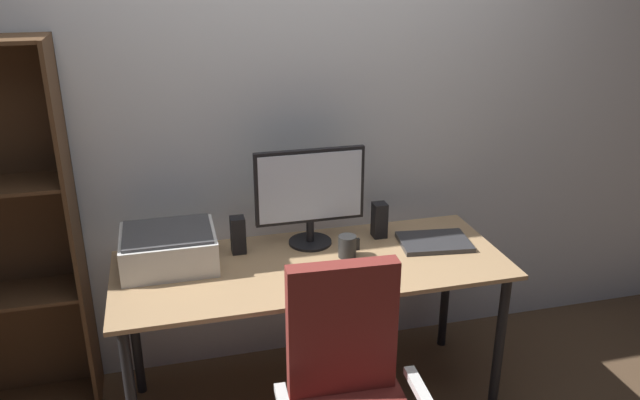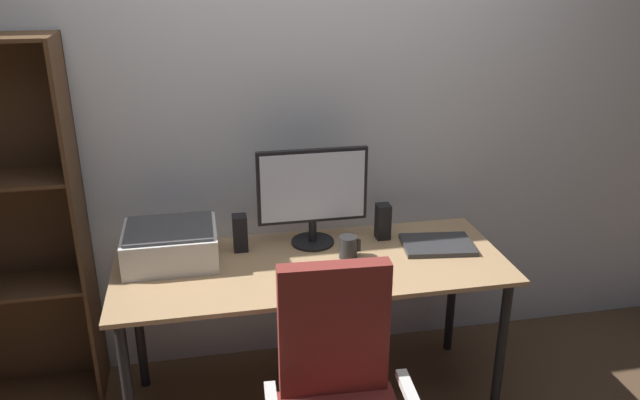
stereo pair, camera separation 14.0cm
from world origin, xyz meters
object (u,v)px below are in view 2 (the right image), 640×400
laptop (437,245)px  speaker_left (240,233)px  mouse (376,276)px  desk (312,279)px  printer (171,244)px  monitor (313,191)px  coffee_mug (348,247)px  speaker_right (383,221)px  keyboard (330,281)px

laptop → speaker_left: (-0.89, 0.14, 0.07)m
laptop → mouse: bearing=-139.2°
mouse → desk: bearing=135.2°
desk → printer: printer is taller
printer → monitor: bearing=5.2°
coffee_mug → speaker_left: bearing=160.4°
printer → speaker_left: bearing=9.3°
mouse → laptop: (0.36, 0.24, -0.01)m
mouse → coffee_mug: size_ratio=0.96×
desk → monitor: size_ratio=3.40×
printer → speaker_right: bearing=2.9°
laptop → printer: 1.20m
speaker_right → mouse: bearing=-110.2°
desk → coffee_mug: 0.21m
laptop → printer: printer is taller
monitor → coffee_mug: bearing=-53.5°
desk → speaker_left: speaker_left is taller
coffee_mug → speaker_right: size_ratio=0.59×
coffee_mug → speaker_right: (0.21, 0.17, 0.04)m
coffee_mug → speaker_left: speaker_left is taller
coffee_mug → printer: printer is taller
mouse → speaker_right: speaker_right is taller
keyboard → speaker_left: speaker_left is taller
mouse → printer: size_ratio=0.24×
laptop → speaker_left: 0.91m
coffee_mug → keyboard: bearing=-120.6°
speaker_right → coffee_mug: bearing=-141.4°
speaker_left → speaker_right: (0.67, 0.00, 0.00)m
speaker_left → monitor: bearing=1.3°
speaker_right → printer: speaker_right is taller
coffee_mug → printer: 0.78m
speaker_right → laptop: bearing=-33.2°
mouse → speaker_left: size_ratio=0.56×
monitor → speaker_right: 0.38m
monitor → mouse: 0.50m
keyboard → coffee_mug: size_ratio=2.91×
monitor → keyboard: bearing=-89.9°
printer → coffee_mug: bearing=-8.5°
desk → speaker_left: size_ratio=10.07×
desk → keyboard: (0.04, -0.19, 0.09)m
desk → laptop: 0.61m
desk → printer: size_ratio=4.28×
speaker_left → printer: size_ratio=0.43×
speaker_left → desk: bearing=-32.6°
coffee_mug → laptop: size_ratio=0.31×
desk → keyboard: size_ratio=5.90×
keyboard → printer: printer is taller
coffee_mug → mouse: bearing=-73.7°
monitor → keyboard: monitor is taller
mouse → speaker_right: 0.42m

